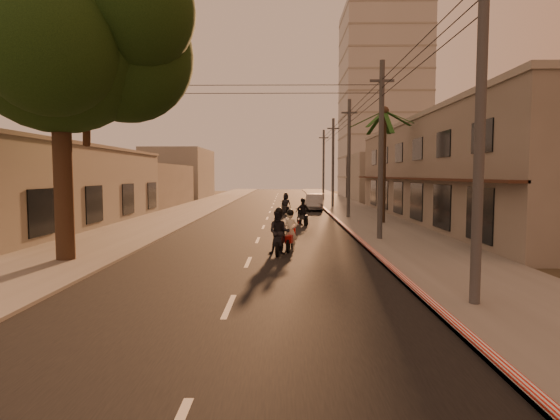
# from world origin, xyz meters

# --- Properties ---
(ground) EXTENTS (160.00, 160.00, 0.00)m
(ground) POSITION_xyz_m (0.00, 0.00, 0.00)
(ground) COLOR #383023
(ground) RESTS_ON ground
(road) EXTENTS (10.00, 140.00, 0.02)m
(road) POSITION_xyz_m (0.00, 20.00, 0.01)
(road) COLOR black
(road) RESTS_ON ground
(sidewalk_right) EXTENTS (5.00, 140.00, 0.12)m
(sidewalk_right) POSITION_xyz_m (7.50, 20.00, 0.06)
(sidewalk_right) COLOR slate
(sidewalk_right) RESTS_ON ground
(sidewalk_left) EXTENTS (5.00, 140.00, 0.12)m
(sidewalk_left) POSITION_xyz_m (-7.50, 20.00, 0.06)
(sidewalk_left) COLOR slate
(sidewalk_left) RESTS_ON ground
(curb_stripe) EXTENTS (0.20, 60.00, 0.20)m
(curb_stripe) POSITION_xyz_m (5.10, 15.00, 0.10)
(curb_stripe) COLOR red
(curb_stripe) RESTS_ON ground
(shophouse_row) EXTENTS (8.80, 34.20, 7.30)m
(shophouse_row) POSITION_xyz_m (13.95, 18.00, 3.65)
(shophouse_row) COLOR gray
(shophouse_row) RESTS_ON ground
(left_building) EXTENTS (8.20, 24.20, 5.20)m
(left_building) POSITION_xyz_m (-13.98, 14.00, 2.60)
(left_building) COLOR gray
(left_building) RESTS_ON ground
(distant_tower) EXTENTS (12.10, 12.10, 28.00)m
(distant_tower) POSITION_xyz_m (16.00, 56.00, 14.00)
(distant_tower) COLOR #B7B5B2
(distant_tower) RESTS_ON ground
(broadleaf_tree) EXTENTS (9.60, 8.70, 12.10)m
(broadleaf_tree) POSITION_xyz_m (-6.61, 2.14, 8.48)
(broadleaf_tree) COLOR black
(broadleaf_tree) RESTS_ON ground
(palm_tree) EXTENTS (5.00, 5.00, 8.20)m
(palm_tree) POSITION_xyz_m (8.00, 16.00, 7.15)
(palm_tree) COLOR black
(palm_tree) RESTS_ON ground
(utility_poles) EXTENTS (1.20, 48.26, 9.00)m
(utility_poles) POSITION_xyz_m (6.20, 20.00, 6.54)
(utility_poles) COLOR #38383A
(utility_poles) RESTS_ON ground
(filler_right) EXTENTS (8.00, 14.00, 6.00)m
(filler_right) POSITION_xyz_m (14.00, 45.00, 3.00)
(filler_right) COLOR gray
(filler_right) RESTS_ON ground
(filler_left_near) EXTENTS (8.00, 14.00, 4.40)m
(filler_left_near) POSITION_xyz_m (-14.00, 34.00, 2.20)
(filler_left_near) COLOR gray
(filler_left_near) RESTS_ON ground
(filler_left_far) EXTENTS (8.00, 14.00, 7.00)m
(filler_left_far) POSITION_xyz_m (-14.00, 52.00, 3.50)
(filler_left_far) COLOR gray
(filler_left_far) RESTS_ON ground
(scooter_red) EXTENTS (0.84, 1.87, 1.85)m
(scooter_red) POSITION_xyz_m (1.64, 4.77, 0.82)
(scooter_red) COLOR black
(scooter_red) RESTS_ON ground
(scooter_mid_a) EXTENTS (1.06, 2.02, 2.00)m
(scooter_mid_a) POSITION_xyz_m (1.16, 3.86, 0.90)
(scooter_mid_a) COLOR black
(scooter_mid_a) RESTS_ON ground
(scooter_mid_b) EXTENTS (1.27, 1.79, 1.82)m
(scooter_mid_b) POSITION_xyz_m (2.55, 15.20, 0.83)
(scooter_mid_b) COLOR black
(scooter_mid_b) RESTS_ON ground
(scooter_far_a) EXTENTS (1.16, 1.83, 1.85)m
(scooter_far_a) POSITION_xyz_m (1.42, 23.50, 0.84)
(scooter_far_a) COLOR black
(scooter_far_a) RESTS_ON ground
(parked_car) EXTENTS (2.48, 4.91, 1.52)m
(parked_car) POSITION_xyz_m (4.13, 28.16, 0.76)
(parked_car) COLOR #919498
(parked_car) RESTS_ON ground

